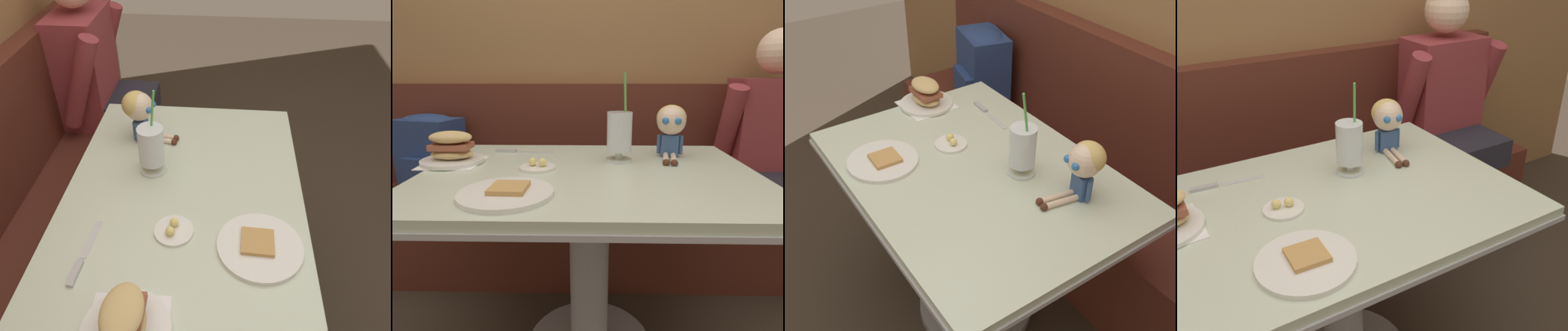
# 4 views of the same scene
# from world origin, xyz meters

# --- Properties ---
(wood_panel_wall) EXTENTS (4.40, 0.08, 2.40)m
(wood_panel_wall) POSITION_xyz_m (0.00, 1.05, 1.20)
(wood_panel_wall) COLOR olive
(wood_panel_wall) RESTS_ON ground
(booth_bench) EXTENTS (2.60, 0.48, 1.00)m
(booth_bench) POSITION_xyz_m (0.00, 0.81, 0.33)
(booth_bench) COLOR #512319
(booth_bench) RESTS_ON ground
(diner_table) EXTENTS (1.11, 0.81, 0.74)m
(diner_table) POSITION_xyz_m (0.00, 0.18, 0.54)
(diner_table) COLOR beige
(diner_table) RESTS_ON ground
(toast_plate) EXTENTS (0.25, 0.25, 0.03)m
(toast_plate) POSITION_xyz_m (-0.21, -0.07, 0.75)
(toast_plate) COLOR white
(toast_plate) RESTS_ON diner_table
(milkshake_glass) EXTENTS (0.10, 0.10, 0.32)m
(milkshake_glass) POSITION_xyz_m (0.11, 0.30, 0.84)
(milkshake_glass) COLOR silver
(milkshake_glass) RESTS_ON diner_table
(sandwich_plate) EXTENTS (0.22, 0.22, 0.12)m
(sandwich_plate) POSITION_xyz_m (-0.49, 0.26, 0.79)
(sandwich_plate) COLOR white
(sandwich_plate) RESTS_ON diner_table
(butter_saucer) EXTENTS (0.12, 0.12, 0.04)m
(butter_saucer) POSITION_xyz_m (-0.17, 0.19, 0.75)
(butter_saucer) COLOR white
(butter_saucer) RESTS_ON diner_table
(butter_knife) EXTENTS (0.24, 0.03, 0.01)m
(butter_knife) POSITION_xyz_m (-0.31, 0.44, 0.74)
(butter_knife) COLOR silver
(butter_knife) RESTS_ON diner_table
(seated_doll) EXTENTS (0.13, 0.23, 0.20)m
(seated_doll) POSITION_xyz_m (0.31, 0.38, 0.87)
(seated_doll) COLOR #385689
(seated_doll) RESTS_ON diner_table
(backpack) EXTENTS (0.34, 0.30, 0.41)m
(backpack) POSITION_xyz_m (-0.84, 0.78, 0.66)
(backpack) COLOR navy
(backpack) RESTS_ON booth_bench
(diner_patron) EXTENTS (0.55, 0.48, 0.81)m
(diner_patron) POSITION_xyz_m (0.90, 0.76, 0.74)
(diner_patron) COLOR maroon
(diner_patron) RESTS_ON booth_bench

